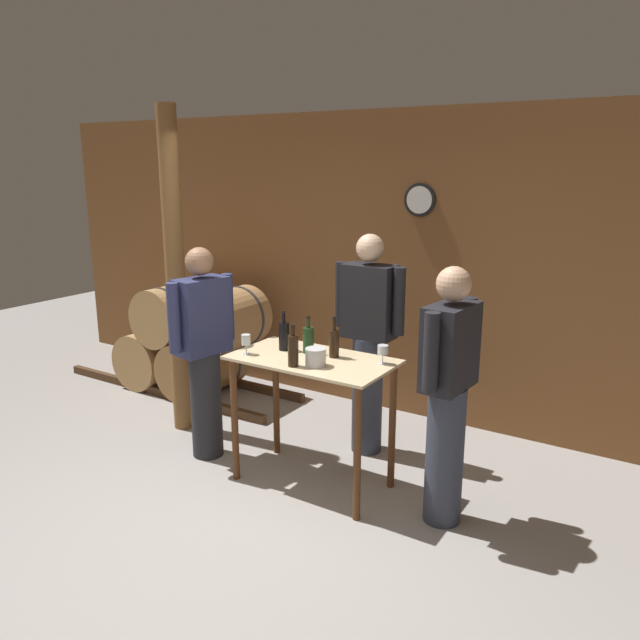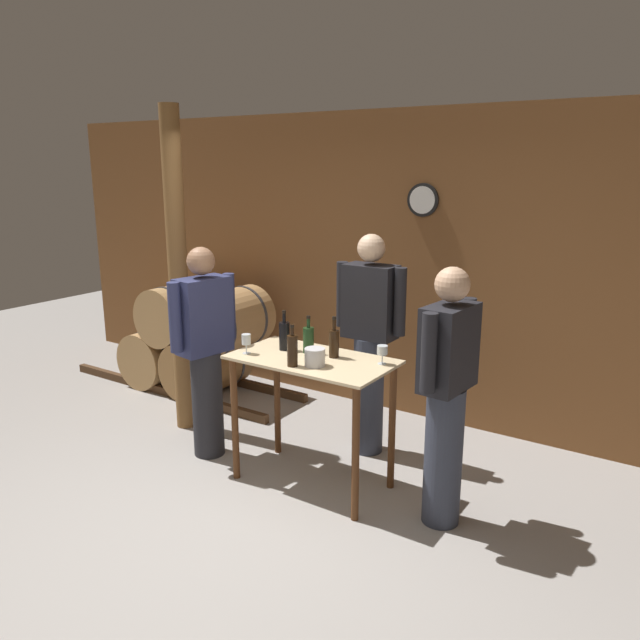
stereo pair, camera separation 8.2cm
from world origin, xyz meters
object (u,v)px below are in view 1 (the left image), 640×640
Objects in this scene: wine_glass_near_left at (246,340)px; person_visitor_with_scarf at (448,392)px; wooden_post at (175,275)px; wine_bottle_center at (293,350)px; wine_glass_near_center at (383,350)px; person_host at (204,349)px; wine_bottle_right at (334,342)px; wine_bottle_left at (308,339)px; ice_bucket at (316,357)px; wine_bottle_far_left at (284,335)px; person_visitor_bearded at (368,340)px.

wine_glass_near_left is 0.08× the size of person_visitor_with_scarf.
wine_bottle_center is (1.48, -0.43, -0.29)m from wooden_post.
person_host reaches higher than wine_glass_near_center.
wine_bottle_right is (0.12, 0.31, -0.01)m from wine_bottle_center.
person_host reaches higher than wine_bottle_center.
wine_bottle_left is 1.96× the size of ice_bucket.
wine_bottle_far_left is at bearing 53.14° from wine_glass_near_left.
wooden_post is 1.68m from ice_bucket.
person_host is at bearing -169.39° from wine_bottle_far_left.
ice_bucket is at bearing -91.00° from wine_bottle_right.
wooden_post is at bearing 167.83° from ice_bucket.
wooden_post is 2.52m from person_visitor_with_scarf.
person_visitor_bearded is (0.17, 0.58, -0.12)m from wine_bottle_left.
wine_glass_near_left is at bearing -121.63° from person_visitor_bearded.
person_visitor_bearded is (0.52, 0.84, -0.12)m from wine_glass_near_left.
wine_glass_near_center is at bearing 38.43° from ice_bucket.
wine_glass_near_left is 1.00m from person_visitor_bearded.
wine_bottle_left is 0.21m from wine_bottle_right.
wine_glass_near_left is at bearing -20.19° from wooden_post.
wine_bottle_far_left reaches higher than ice_bucket.
person_visitor_bearded is (-0.04, 0.57, -0.13)m from wine_bottle_right.
ice_bucket is at bearing 4.13° from wine_glass_near_left.
wooden_post is 1.44m from wine_bottle_left.
wine_glass_near_left is 1.10× the size of wine_glass_near_center.
wine_bottle_far_left is 2.12× the size of ice_bucket.
wine_bottle_left reaches higher than wine_glass_near_center.
wooden_post is at bearing 178.07° from wine_glass_near_center.
wine_bottle_far_left reaches higher than wine_bottle_center.
wine_glass_near_center is (1.96, -0.07, -0.31)m from wooden_post.
wine_glass_near_center is 0.08× the size of person_visitor_with_scarf.
wine_bottle_right is at bearing 25.78° from wine_glass_near_left.
wine_glass_near_center is 0.54m from person_visitor_with_scarf.
wine_bottle_far_left is 0.19m from wine_bottle_left.
ice_bucket is 0.08× the size of person_visitor_with_scarf.
wooden_post is 19.72× the size of ice_bucket.
wine_bottle_center is (0.08, -0.30, 0.01)m from wine_bottle_left.
wine_bottle_far_left reaches higher than wine_glass_near_center.
person_visitor_bearded is (-0.04, 0.80, -0.08)m from ice_bucket.
person_visitor_with_scarf is (0.86, -0.06, -0.17)m from wine_bottle_right.
wine_bottle_left is at bearing -173.76° from wine_glass_near_center.
ice_bucket is at bearing -3.16° from person_host.
wine_bottle_far_left is (1.22, -0.16, -0.30)m from wooden_post.
person_visitor_with_scarf is 0.96× the size of person_visitor_bearded.
wine_bottle_left reaches higher than ice_bucket.
wine_glass_near_left is 0.54m from person_host.
person_visitor_with_scarf reaches higher than ice_bucket.
wine_bottle_center is 0.16m from ice_bucket.
wooden_post is at bearing 175.94° from person_visitor_with_scarf.
person_visitor_with_scarf is at bearing 14.63° from wine_bottle_center.
wine_bottle_far_left is at bearing 10.61° from person_host.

